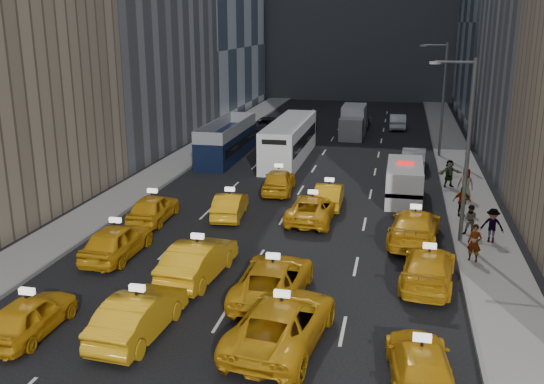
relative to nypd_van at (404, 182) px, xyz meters
The scene contains 36 objects.
ground 20.36m from the nypd_van, 108.76° to the right, with size 160.00×160.00×0.00m, color black.
sidewalk_west 18.01m from the nypd_van, 161.34° to the left, with size 3.00×90.00×0.15m, color gray.
sidewalk_east 7.06m from the nypd_van, 55.43° to the left, with size 3.00×90.00×0.15m, color gray.
curb_west 16.64m from the nypd_van, 159.74° to the left, with size 0.15×90.00×0.18m, color slate.
curb_east 6.36m from the nypd_van, 66.40° to the left, with size 0.15×90.00×0.18m, color slate.
streetlight_near 8.62m from the nypd_van, 69.94° to the right, with size 2.15×0.22×9.00m.
streetlight_far 13.58m from the nypd_van, 78.28° to the left, with size 2.15×0.22×9.00m.
taxi_4 23.50m from the nypd_van, 122.84° to the right, with size 1.68×4.18×1.42m, color orange.
taxi_5 21.03m from the nypd_van, 115.28° to the right, with size 1.67×4.80×1.58m, color orange.
taxi_6 18.97m from the nypd_van, 102.17° to the right, with size 2.71×5.88×1.64m, color orange.
taxi_7 20.00m from the nypd_van, 88.44° to the right, with size 1.86×4.57×1.33m, color orange.
taxi_8 18.00m from the nypd_van, 136.21° to the right, with size 1.90×4.71×1.61m, color orange.
taxi_9 16.32m from the nypd_van, 121.57° to the right, with size 1.78×5.09×1.68m, color orange.
taxi_10 15.93m from the nypd_van, 108.41° to the right, with size 2.57×5.58×1.55m, color orange.
taxi_11 12.58m from the nypd_van, 85.33° to the right, with size 2.09×5.14×1.49m, color orange.
taxi_12 15.21m from the nypd_van, 151.81° to the right, with size 1.81×4.49×1.53m, color orange.
taxi_13 11.03m from the nypd_van, 149.49° to the right, with size 1.49×4.26×1.40m, color orange.
taxi_14 7.19m from the nypd_van, 132.81° to the right, with size 2.38×5.15×1.43m, color orange.
taxi_15 7.56m from the nypd_van, 85.92° to the right, with size 2.29×5.62×1.63m, color orange.
taxi_16 7.84m from the nypd_van, behind, with size 1.84×4.58×1.56m, color orange.
taxi_17 4.98m from the nypd_van, 150.50° to the right, with size 1.51×4.33×1.43m, color orange.
nypd_van is the anchor object (origin of this frame).
double_decker 16.43m from the nypd_van, 147.33° to the left, with size 2.37×10.13×2.94m.
city_bus 12.99m from the nypd_van, 133.20° to the left, with size 2.60×11.99×3.09m.
box_truck 21.04m from the nypd_van, 103.20° to the left, with size 2.57×6.36×2.85m.
misc_car_0 8.49m from the nypd_van, 85.34° to the left, with size 1.67×4.78×1.58m, color #B0B4B8.
misc_car_1 24.31m from the nypd_van, 122.06° to the left, with size 2.66×5.78×1.61m, color black.
misc_car_2 26.23m from the nypd_van, 100.07° to the left, with size 2.15×5.29×1.54m, color gray.
misc_car_3 26.02m from the nypd_van, 111.81° to the left, with size 1.85×4.60×1.57m, color black.
misc_car_4 25.64m from the nypd_van, 91.58° to the left, with size 1.61×4.62×1.52m, color #B4B8BD.
pedestrian_0 10.32m from the nypd_van, 72.40° to the right, with size 0.63×0.41×1.73m, color gray.
pedestrian_1 7.16m from the nypd_van, 62.37° to the right, with size 0.77×0.42×1.58m, color gray.
pedestrian_2 8.27m from the nypd_van, 59.23° to the right, with size 1.10×0.45×1.71m, color gray.
pedestrian_3 4.44m from the nypd_van, 44.97° to the right, with size 0.99×0.45×1.69m, color gray.
pedestrian_4 3.64m from the nypd_van, ahead, with size 0.94×0.51×1.92m, color gray.
pedestrian_5 4.20m from the nypd_van, 46.87° to the left, with size 1.65×0.48×1.78m, color gray.
Camera 1 is at (6.06, -17.47, 10.65)m, focal length 40.00 mm.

